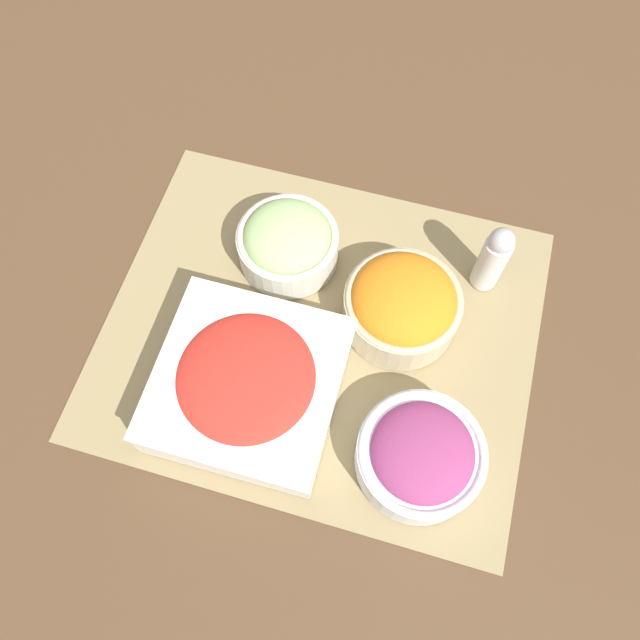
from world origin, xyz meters
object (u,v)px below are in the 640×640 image
carrot_bowl (402,304)px  onion_bowl (420,455)px  pepper_shaker (493,258)px  tomato_bowl (248,383)px  cucumber_bowl (288,242)px

carrot_bowl → onion_bowl: size_ratio=1.01×
onion_bowl → pepper_shaker: pepper_shaker is taller
carrot_bowl → pepper_shaker: 0.12m
carrot_bowl → onion_bowl: 0.18m
carrot_bowl → tomato_bowl: size_ratio=0.69×
pepper_shaker → carrot_bowl: bearing=-137.9°
tomato_bowl → onion_bowl: 0.21m
cucumber_bowl → tomato_bowl: bearing=-86.5°
cucumber_bowl → onion_bowl: size_ratio=0.91×
cucumber_bowl → onion_bowl: bearing=-45.0°
cucumber_bowl → pepper_shaker: 0.25m
carrot_bowl → onion_bowl: (0.06, -0.17, -0.01)m
onion_bowl → carrot_bowl: bearing=109.3°
carrot_bowl → tomato_bowl: carrot_bowl is taller
tomato_bowl → pepper_shaker: pepper_shaker is taller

